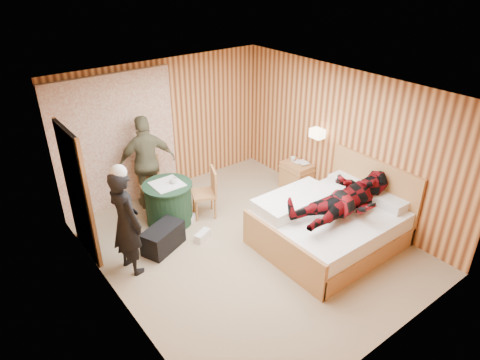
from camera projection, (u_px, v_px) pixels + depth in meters
floor at (247, 245)px, 6.82m from camera, size 4.20×5.00×0.01m
ceiling at (249, 92)px, 5.64m from camera, size 4.20×5.00×0.01m
wall_back at (165, 127)px, 7.98m from camera, size 4.20×0.02×2.50m
wall_left at (111, 225)px, 5.11m from camera, size 0.02×5.00×2.50m
wall_right at (344, 141)px, 7.36m from camera, size 0.02×5.00×2.50m
curtain at (116, 143)px, 7.42m from camera, size 2.20×0.08×2.40m
doorway at (77, 194)px, 6.22m from camera, size 0.06×0.90×2.05m
wall_lamp at (317, 133)px, 7.56m from camera, size 0.26×0.24×0.16m
bed at (331, 223)px, 6.76m from camera, size 2.18×1.71×1.18m
nightstand at (296, 176)px, 8.29m from camera, size 0.43×0.58×0.56m
round_table at (169, 203)px, 7.25m from camera, size 0.83×0.83×0.74m
chair_far at (151, 179)px, 7.64m from camera, size 0.49×0.49×0.93m
chair_near at (208, 189)px, 7.38m from camera, size 0.53×0.53×0.89m
duffel_bag at (163, 238)px, 6.66m from camera, size 0.77×0.60×0.39m
sneaker_left at (202, 236)px, 6.93m from camera, size 0.33×0.23×0.13m
sneaker_right at (191, 219)px, 7.38m from camera, size 0.27×0.19×0.11m
woman_standing at (126, 222)px, 5.94m from camera, size 0.49×0.65×1.62m
man_at_table at (147, 163)px, 7.51m from camera, size 1.08×0.63×1.72m
man_on_bed at (349, 191)px, 6.29m from camera, size 0.86×0.67×1.77m
book_lower at (299, 164)px, 8.12m from camera, size 0.24×0.27×0.02m
book_upper at (299, 163)px, 8.11m from camera, size 0.21×0.25×0.02m
cup_nightstand at (293, 159)px, 8.23m from camera, size 0.11×0.11×0.09m
cup_table at (174, 181)px, 7.07m from camera, size 0.14×0.14×0.10m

